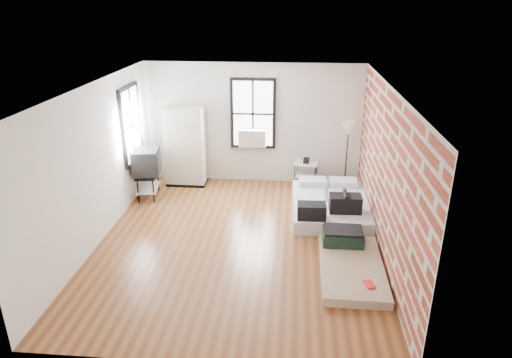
# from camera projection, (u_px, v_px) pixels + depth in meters

# --- Properties ---
(ground) EXTENTS (6.00, 6.00, 0.00)m
(ground) POSITION_uv_depth(u_px,v_px,m) (238.00, 241.00, 8.31)
(ground) COLOR brown
(ground) RESTS_ON ground
(room_shell) EXTENTS (5.02, 6.02, 2.80)m
(room_shell) POSITION_uv_depth(u_px,v_px,m) (252.00, 145.00, 7.98)
(room_shell) COLOR silver
(room_shell) RESTS_ON ground
(mattress_main) EXTENTS (1.58, 2.12, 0.67)m
(mattress_main) POSITION_uv_depth(u_px,v_px,m) (331.00, 205.00, 9.34)
(mattress_main) COLOR white
(mattress_main) RESTS_ON ground
(mattress_bare) EXTENTS (1.02, 1.90, 0.41)m
(mattress_bare) POSITION_uv_depth(u_px,v_px,m) (349.00, 260.00, 7.50)
(mattress_bare) COLOR tan
(mattress_bare) RESTS_ON ground
(wardrobe) EXTENTS (0.93, 0.54, 1.83)m
(wardrobe) POSITION_uv_depth(u_px,v_px,m) (185.00, 147.00, 10.54)
(wardrobe) COLOR black
(wardrobe) RESTS_ON ground
(side_table) EXTENTS (0.58, 0.49, 0.69)m
(side_table) POSITION_uv_depth(u_px,v_px,m) (306.00, 167.00, 10.55)
(side_table) COLOR black
(side_table) RESTS_ON ground
(floor_lamp) EXTENTS (0.34, 0.34, 1.58)m
(floor_lamp) POSITION_uv_depth(u_px,v_px,m) (348.00, 132.00, 10.08)
(floor_lamp) COLOR black
(floor_lamp) RESTS_ON ground
(tv_stand) EXTENTS (0.63, 0.84, 1.10)m
(tv_stand) POSITION_uv_depth(u_px,v_px,m) (147.00, 163.00, 9.87)
(tv_stand) COLOR black
(tv_stand) RESTS_ON ground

